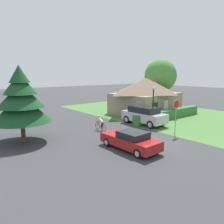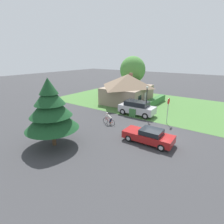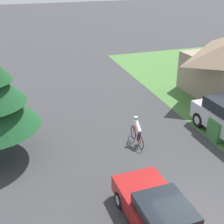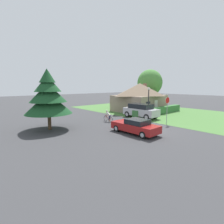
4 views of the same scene
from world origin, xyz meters
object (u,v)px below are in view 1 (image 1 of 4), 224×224
sedan_left_lane (130,140)px  cyclist (101,123)px  parked_suv_right (144,115)px  cottage_house (146,95)px  conifer_tall_near (21,100)px  deciduous_tree_right (160,76)px  street_lamp (153,101)px  stop_sign (176,110)px

sedan_left_lane → cyclist: bearing=-16.4°
sedan_left_lane → parked_suv_right: parked_suv_right is taller
cottage_house → parked_suv_right: bearing=-143.3°
conifer_tall_near → deciduous_tree_right: bearing=12.8°
street_lamp → sedan_left_lane: bearing=-152.6°
cyclist → street_lamp: bearing=-117.4°
conifer_tall_near → deciduous_tree_right: size_ratio=0.79×
deciduous_tree_right → stop_sign: bearing=-136.8°
sedan_left_lane → deciduous_tree_right: bearing=-58.0°
cottage_house → parked_suv_right: 7.22m
parked_suv_right → deciduous_tree_right: deciduous_tree_right is taller
conifer_tall_near → deciduous_tree_right: deciduous_tree_right is taller
cottage_house → cyclist: bearing=-164.8°
parked_suv_right → conifer_tall_near: bearing=78.5°
parked_suv_right → stop_sign: (-0.69, -4.32, 1.20)m
cottage_house → deciduous_tree_right: 7.44m
sedan_left_lane → parked_suv_right: (6.39, 4.59, 0.33)m
cyclist → stop_sign: bearing=-140.7°
cottage_house → street_lamp: bearing=-137.2°
stop_sign → deciduous_tree_right: deciduous_tree_right is taller
parked_suv_right → deciduous_tree_right: size_ratio=0.64×
street_lamp → conifer_tall_near: bearing=162.8°
cottage_house → street_lamp: 8.32m
cottage_house → sedan_left_lane: 15.03m
sedan_left_lane → deciduous_tree_right: 22.19m
stop_sign → deciduous_tree_right: bearing=-135.5°
cottage_house → stop_sign: bearing=-128.2°
cottage_house → cyclist: (-10.22, -3.63, -1.76)m
sedan_left_lane → cottage_house: bearing=-53.1°
cottage_house → conifer_tall_near: 17.23m
conifer_tall_near → street_lamp: bearing=-17.2°
parked_suv_right → deciduous_tree_right: bearing=-59.5°
cottage_house → stop_sign: 10.80m
sedan_left_lane → conifer_tall_near: conifer_tall_near is taller
cottage_house → cyclist: cottage_house is taller
parked_suv_right → street_lamp: (-0.33, -1.45, 1.64)m
parked_suv_right → street_lamp: size_ratio=1.16×
stop_sign → street_lamp: 2.93m
cottage_house → street_lamp: size_ratio=2.27×
cottage_house → stop_sign: (-6.01, -8.97, -0.26)m
stop_sign → conifer_tall_near: (-11.00, 6.38, 1.09)m
parked_suv_right → street_lamp: bearing=165.7°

